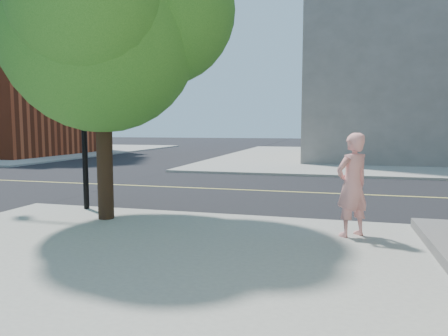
# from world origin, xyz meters

# --- Properties ---
(ground) EXTENTS (140.00, 140.00, 0.00)m
(ground) POSITION_xyz_m (0.00, 0.00, 0.00)
(ground) COLOR black
(ground) RESTS_ON ground
(road_ew) EXTENTS (140.00, 9.00, 0.01)m
(road_ew) POSITION_xyz_m (0.00, 4.50, 0.01)
(road_ew) COLOR black
(road_ew) RESTS_ON ground
(sidewalk_ne) EXTENTS (29.00, 25.00, 0.12)m
(sidewalk_ne) POSITION_xyz_m (13.50, 21.50, 0.06)
(sidewalk_ne) COLOR gray
(sidewalk_ne) RESTS_ON ground
(filler_ne) EXTENTS (18.00, 16.00, 14.00)m
(filler_ne) POSITION_xyz_m (14.00, 22.00, 7.12)
(filler_ne) COLOR slate
(filler_ne) RESTS_ON sidewalk_ne
(man_on_phone) EXTENTS (0.85, 0.82, 1.96)m
(man_on_phone) POSITION_xyz_m (7.16, -1.33, 1.10)
(man_on_phone) COLOR pink
(man_on_phone) RESTS_ON sidewalk_se
(street_tree) EXTENTS (5.35, 4.86, 7.10)m
(street_tree) POSITION_xyz_m (1.96, -1.17, 4.70)
(street_tree) COLOR black
(street_tree) RESTS_ON sidewalk_se
(signal_pole) EXTENTS (4.22, 0.48, 4.77)m
(signal_pole) POSITION_xyz_m (-1.57, -0.30, 4.02)
(signal_pole) COLOR black
(signal_pole) RESTS_ON sidewalk_se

